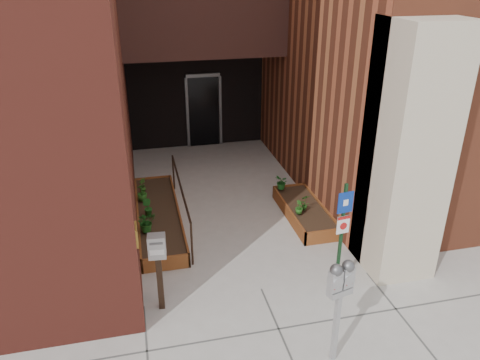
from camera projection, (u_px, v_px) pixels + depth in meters
ground at (261, 289)px, 8.08m from camera, size 80.00×80.00×0.00m
planter_left at (159, 217)px, 10.09m from camera, size 0.90×3.60×0.30m
planter_right at (304, 212)px, 10.30m from camera, size 0.80×2.20×0.30m
handrail at (181, 191)px, 9.89m from camera, size 0.04×3.34×0.90m
parking_meter at (340, 286)px, 6.13m from camera, size 0.38×0.21×1.64m
sign_post at (342, 227)px, 7.60m from camera, size 0.27×0.08×1.99m
payment_dropbox at (158, 257)px, 7.23m from camera, size 0.29×0.23×1.37m
shrub_left_a at (146, 222)px, 9.18m from camera, size 0.48×0.48×0.41m
shrub_left_b at (147, 207)px, 9.75m from camera, size 0.29×0.29×0.37m
shrub_left_c at (142, 192)px, 10.37m from camera, size 0.26×0.26×0.39m
shrub_left_d at (143, 185)px, 10.76m from camera, size 0.24×0.24×0.35m
shrub_right_a at (299, 207)px, 9.84m from camera, size 0.23×0.23×0.30m
shrub_right_b at (305, 202)px, 9.97m from camera, size 0.20×0.20×0.37m
shrub_right_c at (282, 182)px, 10.90m from camera, size 0.32×0.32×0.35m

